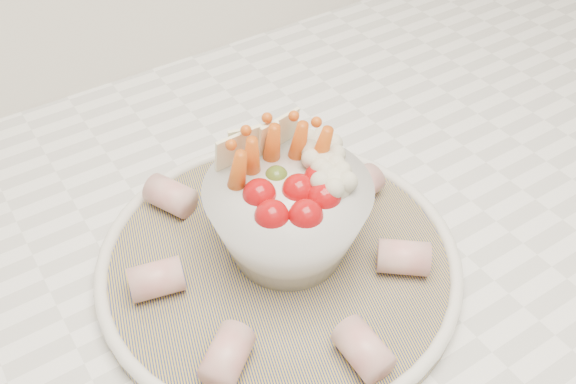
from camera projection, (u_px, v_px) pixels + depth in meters
serving_platter at (279, 261)px, 0.58m from camera, size 0.40×0.40×0.02m
veggie_bowl at (289, 211)px, 0.56m from camera, size 0.14×0.14×0.12m
cured_meat_rolls at (278, 247)px, 0.57m from camera, size 0.26×0.28×0.03m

